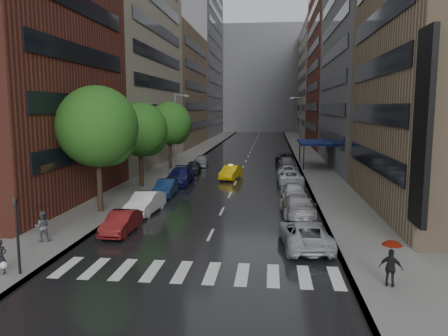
{
  "coord_description": "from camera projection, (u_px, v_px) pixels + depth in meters",
  "views": [
    {
      "loc": [
        3.52,
        -20.99,
        7.56
      ],
      "look_at": [
        0.0,
        11.45,
        3.0
      ],
      "focal_mm": 35.0,
      "sensor_mm": 36.0,
      "label": 1
    }
  ],
  "objects": [
    {
      "name": "buildings_right",
      "position": [
        340.0,
        63.0,
        74.23
      ],
      "size": [
        8.05,
        109.1,
        36.0
      ],
      "color": "#937A5B",
      "rests_on": "ground"
    },
    {
      "name": "ped_red_umbrella",
      "position": [
        391.0,
        259.0,
        18.04
      ],
      "size": [
        1.01,
        0.82,
        2.01
      ],
      "color": "black",
      "rests_on": "sidewalk_right"
    },
    {
      "name": "building_far",
      "position": [
        261.0,
        80.0,
        136.06
      ],
      "size": [
        40.0,
        14.0,
        32.0
      ],
      "primitive_type": "cube",
      "color": "slate",
      "rests_on": "ground"
    },
    {
      "name": "tree_far",
      "position": [
        170.0,
        123.0,
        52.19
      ],
      "size": [
        5.16,
        5.16,
        8.22
      ],
      "color": "#382619",
      "rests_on": "ground"
    },
    {
      "name": "ped_bag_walker",
      "position": [
        1.0,
        258.0,
        19.45
      ],
      "size": [
        0.68,
        0.51,
        1.57
      ],
      "color": "black",
      "rests_on": "sidewalk_left"
    },
    {
      "name": "awning",
      "position": [
        315.0,
        142.0,
        55.16
      ],
      "size": [
        4.0,
        8.0,
        3.12
      ],
      "color": "navy",
      "rests_on": "sidewalk_right"
    },
    {
      "name": "parked_cars_right",
      "position": [
        291.0,
        180.0,
        41.23
      ],
      "size": [
        2.97,
        42.54,
        1.55
      ],
      "color": "#A6ABAF",
      "rests_on": "ground"
    },
    {
      "name": "road",
      "position": [
        249.0,
        154.0,
        71.32
      ],
      "size": [
        14.0,
        140.0,
        0.01
      ],
      "primitive_type": "cube",
      "color": "black",
      "rests_on": "ground"
    },
    {
      "name": "tree_near",
      "position": [
        97.0,
        127.0,
        30.51
      ],
      "size": [
        5.69,
        5.69,
        9.07
      ],
      "color": "#382619",
      "rests_on": "ground"
    },
    {
      "name": "buildings_left",
      "position": [
        170.0,
        60.0,
        79.36
      ],
      "size": [
        8.0,
        108.0,
        38.0
      ],
      "color": "maroon",
      "rests_on": "ground"
    },
    {
      "name": "traffic_light",
      "position": [
        17.0,
        229.0,
        19.28
      ],
      "size": [
        0.18,
        0.15,
        3.45
      ],
      "color": "black",
      "rests_on": "sidewalk_left"
    },
    {
      "name": "parked_cars_left",
      "position": [
        177.0,
        179.0,
        41.55
      ],
      "size": [
        2.25,
        34.47,
        1.6
      ],
      "color": "maroon",
      "rests_on": "ground"
    },
    {
      "name": "taxi",
      "position": [
        231.0,
        172.0,
        46.18
      ],
      "size": [
        2.28,
        4.53,
        1.43
      ],
      "primitive_type": "imported",
      "rotation": [
        0.0,
        0.0,
        -0.19
      ],
      "color": "#DCB30B",
      "rests_on": "ground"
    },
    {
      "name": "street_lamp_left",
      "position": [
        176.0,
        130.0,
        51.78
      ],
      "size": [
        1.74,
        0.22,
        9.0
      ],
      "color": "gray",
      "rests_on": "sidewalk_left"
    },
    {
      "name": "street_lamp_right",
      "position": [
        300.0,
        125.0,
        64.9
      ],
      "size": [
        1.74,
        0.22,
        9.0
      ],
      "color": "gray",
      "rests_on": "sidewalk_right"
    },
    {
      "name": "ped_black_umbrella",
      "position": [
        42.0,
        220.0,
        24.14
      ],
      "size": [
        1.02,
        0.98,
        2.09
      ],
      "color": "#505156",
      "rests_on": "sidewalk_left"
    },
    {
      "name": "sidewalk_left",
      "position": [
        195.0,
        153.0,
        72.27
      ],
      "size": [
        4.0,
        140.0,
        0.15
      ],
      "primitive_type": "cube",
      "color": "gray",
      "rests_on": "ground"
    },
    {
      "name": "crosswalk",
      "position": [
        197.0,
        272.0,
        20.1
      ],
      "size": [
        13.15,
        2.8,
        0.01
      ],
      "color": "silver",
      "rests_on": "ground"
    },
    {
      "name": "ground",
      "position": [
        200.0,
        258.0,
        22.09
      ],
      "size": [
        220.0,
        220.0,
        0.0
      ],
      "primitive_type": "plane",
      "color": "gray",
      "rests_on": "ground"
    },
    {
      "name": "sidewalk_right",
      "position": [
        305.0,
        154.0,
        70.35
      ],
      "size": [
        4.0,
        140.0,
        0.15
      ],
      "primitive_type": "cube",
      "color": "gray",
      "rests_on": "ground"
    },
    {
      "name": "tree_mid",
      "position": [
        140.0,
        130.0,
        40.52
      ],
      "size": [
        5.04,
        5.04,
        8.03
      ],
      "color": "#382619",
      "rests_on": "ground"
    }
  ]
}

